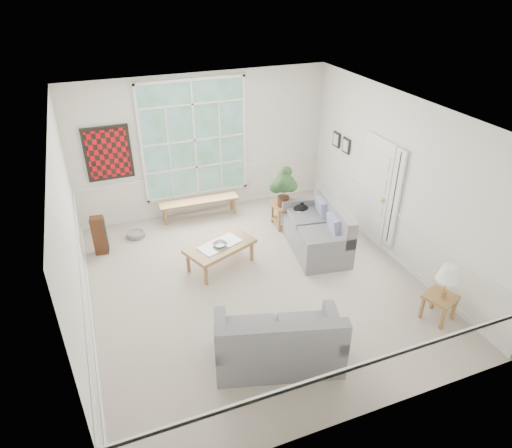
# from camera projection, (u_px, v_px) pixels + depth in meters

# --- Properties ---
(floor) EXTENTS (5.50, 6.00, 0.01)m
(floor) POSITION_uv_depth(u_px,v_px,m) (255.00, 282.00, 7.99)
(floor) COLOR #AFA296
(floor) RESTS_ON ground
(ceiling) EXTENTS (5.50, 6.00, 0.02)m
(ceiling) POSITION_uv_depth(u_px,v_px,m) (255.00, 113.00, 6.49)
(ceiling) COLOR white
(ceiling) RESTS_ON ground
(wall_back) EXTENTS (5.50, 0.02, 3.00)m
(wall_back) POSITION_uv_depth(u_px,v_px,m) (204.00, 145.00, 9.66)
(wall_back) COLOR silver
(wall_back) RESTS_ON ground
(wall_front) EXTENTS (5.50, 0.02, 3.00)m
(wall_front) POSITION_uv_depth(u_px,v_px,m) (357.00, 330.00, 4.82)
(wall_front) COLOR silver
(wall_front) RESTS_ON ground
(wall_left) EXTENTS (0.02, 6.00, 3.00)m
(wall_left) POSITION_uv_depth(u_px,v_px,m) (72.00, 240.00, 6.37)
(wall_left) COLOR silver
(wall_left) RESTS_ON ground
(wall_right) EXTENTS (0.02, 6.00, 3.00)m
(wall_right) POSITION_uv_depth(u_px,v_px,m) (399.00, 180.00, 8.10)
(wall_right) COLOR silver
(wall_right) RESTS_ON ground
(window_back) EXTENTS (2.30, 0.08, 2.40)m
(window_back) POSITION_uv_depth(u_px,v_px,m) (195.00, 140.00, 9.49)
(window_back) COLOR white
(window_back) RESTS_ON wall_back
(entry_door) EXTENTS (0.08, 0.90, 2.10)m
(entry_door) POSITION_uv_depth(u_px,v_px,m) (374.00, 190.00, 8.80)
(entry_door) COLOR white
(entry_door) RESTS_ON floor
(door_sidelight) EXTENTS (0.08, 0.26, 1.90)m
(door_sidelight) POSITION_uv_depth(u_px,v_px,m) (395.00, 199.00, 8.24)
(door_sidelight) COLOR white
(door_sidelight) RESTS_ON wall_right
(wall_art) EXTENTS (0.90, 0.06, 1.10)m
(wall_art) POSITION_uv_depth(u_px,v_px,m) (108.00, 153.00, 8.95)
(wall_art) COLOR maroon
(wall_art) RESTS_ON wall_back
(wall_frame_near) EXTENTS (0.04, 0.26, 0.32)m
(wall_frame_near) POSITION_uv_depth(u_px,v_px,m) (346.00, 146.00, 9.47)
(wall_frame_near) COLOR black
(wall_frame_near) RESTS_ON wall_right
(wall_frame_far) EXTENTS (0.04, 0.26, 0.32)m
(wall_frame_far) POSITION_uv_depth(u_px,v_px,m) (336.00, 140.00, 9.80)
(wall_frame_far) COLOR black
(wall_frame_far) RESTS_ON wall_right
(loveseat_right) EXTENTS (1.17, 1.88, 0.95)m
(loveseat_right) POSITION_uv_depth(u_px,v_px,m) (315.00, 226.00, 8.73)
(loveseat_right) COLOR slate
(loveseat_right) RESTS_ON floor
(loveseat_front) EXTENTS (1.90, 1.33, 0.93)m
(loveseat_front) POSITION_uv_depth(u_px,v_px,m) (278.00, 334.00, 6.21)
(loveseat_front) COLOR slate
(loveseat_front) RESTS_ON floor
(coffee_table) EXTENTS (1.40, 1.09, 0.46)m
(coffee_table) POSITION_uv_depth(u_px,v_px,m) (220.00, 255.00, 8.31)
(coffee_table) COLOR olive
(coffee_table) RESTS_ON floor
(pewter_bowl) EXTENTS (0.38, 0.38, 0.07)m
(pewter_bowl) POSITION_uv_depth(u_px,v_px,m) (220.00, 244.00, 8.14)
(pewter_bowl) COLOR #A3A3A9
(pewter_bowl) RESTS_ON coffee_table
(window_bench) EXTENTS (1.72, 0.39, 0.40)m
(window_bench) POSITION_uv_depth(u_px,v_px,m) (200.00, 208.00, 9.94)
(window_bench) COLOR olive
(window_bench) RESTS_ON floor
(end_table) EXTENTS (0.53, 0.53, 0.51)m
(end_table) POSITION_uv_depth(u_px,v_px,m) (285.00, 214.00, 9.59)
(end_table) COLOR olive
(end_table) RESTS_ON floor
(houseplant) EXTENTS (0.63, 0.63, 0.83)m
(houseplant) POSITION_uv_depth(u_px,v_px,m) (284.00, 187.00, 9.19)
(houseplant) COLOR #284824
(houseplant) RESTS_ON end_table
(side_table) EXTENTS (0.56, 0.56, 0.44)m
(side_table) POSITION_uv_depth(u_px,v_px,m) (438.00, 307.00, 7.08)
(side_table) COLOR olive
(side_table) RESTS_ON floor
(table_lamp) EXTENTS (0.42, 0.42, 0.57)m
(table_lamp) POSITION_uv_depth(u_px,v_px,m) (446.00, 282.00, 6.80)
(table_lamp) COLOR silver
(table_lamp) RESTS_ON side_table
(pet_bed) EXTENTS (0.43, 0.43, 0.11)m
(pet_bed) POSITION_uv_depth(u_px,v_px,m) (136.00, 234.00, 9.28)
(pet_bed) COLOR slate
(pet_bed) RESTS_ON floor
(floor_speaker) EXTENTS (0.27, 0.22, 0.77)m
(floor_speaker) POSITION_uv_depth(u_px,v_px,m) (99.00, 235.00, 8.61)
(floor_speaker) COLOR #412212
(floor_speaker) RESTS_ON floor
(cat) EXTENTS (0.36, 0.30, 0.15)m
(cat) POSITION_uv_depth(u_px,v_px,m) (301.00, 208.00, 9.19)
(cat) COLOR black
(cat) RESTS_ON loveseat_right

